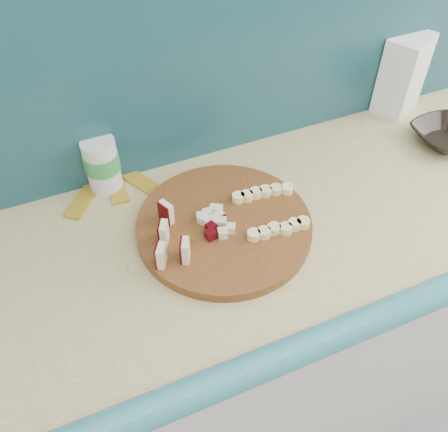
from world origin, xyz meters
name	(u,v)px	position (x,y,z in m)	size (l,w,h in m)	color
kitchen_counter	(271,325)	(0.10, 1.50, 0.46)	(2.20, 0.63, 0.91)	silver
backsplash	(234,56)	(0.10, 1.79, 1.16)	(2.20, 0.02, 0.50)	teal
cutting_board	(224,226)	(-0.04, 1.52, 0.92)	(0.38, 0.38, 0.02)	#4F2A11
apple_wedges	(169,238)	(-0.17, 1.50, 0.96)	(0.07, 0.15, 0.05)	beige
apple_chunks	(213,221)	(-0.06, 1.52, 0.94)	(0.06, 0.07, 0.02)	#F5EBC4
banana_slices	(270,210)	(0.06, 1.51, 0.94)	(0.16, 0.16, 0.02)	#FDF09B
brown_bowl	(446,136)	(0.61, 1.58, 0.93)	(0.16, 0.16, 0.04)	black
flour_bag	(403,74)	(0.59, 1.76, 1.02)	(0.12, 0.09, 0.21)	white
canister	(102,164)	(-0.24, 1.76, 0.98)	(0.08, 0.08, 0.13)	silver
banana_peel	(114,184)	(-0.22, 1.76, 0.91)	(0.25, 0.21, 0.01)	gold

